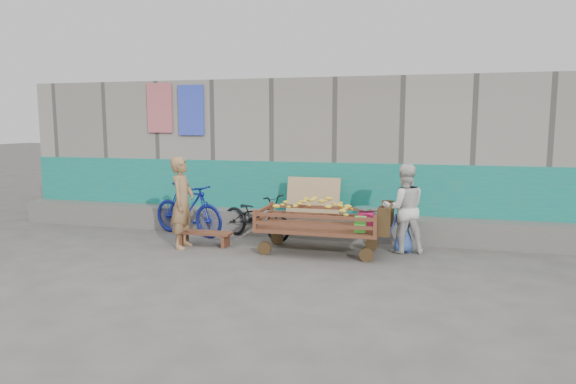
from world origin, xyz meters
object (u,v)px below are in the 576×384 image
(child, at_px, (403,225))
(bicycle_dark, at_px, (256,216))
(banana_cart, at_px, (317,215))
(woman, at_px, (404,208))
(bench, at_px, (204,235))
(vendor_man, at_px, (182,203))
(bicycle_blue, at_px, (188,209))

(child, relative_size, bicycle_dark, 0.57)
(banana_cart, bearing_deg, woman, 16.25)
(child, bearing_deg, bench, -19.50)
(bicycle_dark, bearing_deg, vendor_man, 157.16)
(banana_cart, height_order, vendor_man, vendor_man)
(woman, height_order, child, woman)
(woman, bearing_deg, vendor_man, -6.24)
(vendor_man, relative_size, bicycle_blue, 0.94)
(child, xyz_separation_m, bicycle_dark, (-2.70, 0.34, -0.04))
(bicycle_dark, relative_size, bicycle_blue, 0.95)
(bicycle_blue, bearing_deg, banana_cart, -86.41)
(bench, distance_m, bicycle_blue, 1.00)
(woman, relative_size, bicycle_dark, 0.92)
(bicycle_dark, bearing_deg, bench, 159.41)
(woman, relative_size, bicycle_blue, 0.88)
(banana_cart, xyz_separation_m, bicycle_dark, (-1.31, 0.72, -0.21))
(vendor_man, xyz_separation_m, bicycle_blue, (-0.36, 0.93, -0.28))
(banana_cart, bearing_deg, bicycle_dark, 151.13)
(bicycle_blue, bearing_deg, bicycle_dark, -69.89)
(banana_cart, height_order, bicycle_dark, banana_cart)
(vendor_man, height_order, bicycle_dark, vendor_man)
(child, bearing_deg, bicycle_blue, -30.43)
(child, bearing_deg, vendor_man, -16.55)
(banana_cart, distance_m, bench, 2.07)
(bench, xyz_separation_m, bicycle_dark, (0.71, 0.76, 0.24))
(bench, height_order, bicycle_blue, bicycle_blue)
(vendor_man, distance_m, bicycle_blue, 1.03)
(child, bearing_deg, woman, -116.53)
(bench, relative_size, woman, 0.67)
(child, xyz_separation_m, bicycle_blue, (-4.05, 0.28, 0.05))
(banana_cart, xyz_separation_m, bicycle_blue, (-2.66, 0.66, -0.12))
(bicycle_dark, bearing_deg, banana_cart, -96.43)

